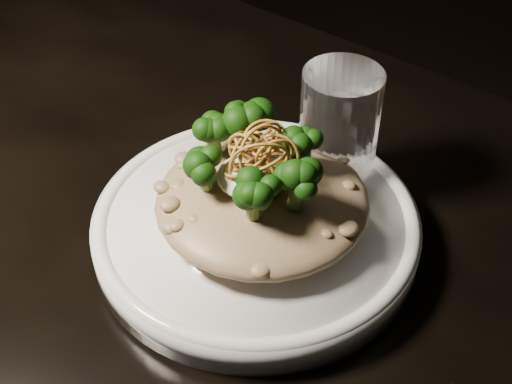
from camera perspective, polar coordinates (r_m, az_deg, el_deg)
table at (r=0.65m, az=-6.71°, el=-10.65°), size 1.10×0.80×0.75m
plate at (r=0.60m, az=0.00°, el=-2.95°), size 0.27×0.27×0.03m
risotto at (r=0.57m, az=0.50°, el=-0.66°), size 0.17×0.17×0.04m
broccoli at (r=0.55m, az=-0.00°, el=2.98°), size 0.13×0.13×0.05m
cheese at (r=0.55m, az=-0.31°, el=1.29°), size 0.06×0.06×0.02m
shallots at (r=0.54m, az=0.56°, el=3.83°), size 0.06×0.06×0.04m
drinking_glass at (r=0.62m, az=6.60°, el=4.66°), size 0.09×0.09×0.12m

